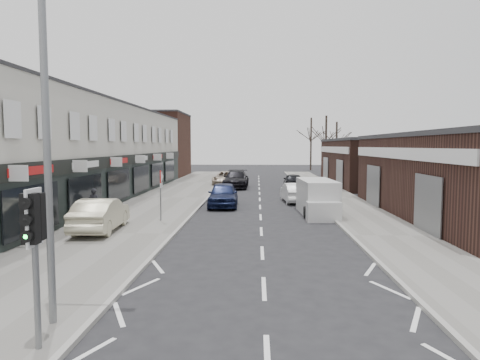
# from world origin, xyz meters

# --- Properties ---
(ground) EXTENTS (160.00, 160.00, 0.00)m
(ground) POSITION_xyz_m (0.00, 0.00, 0.00)
(ground) COLOR black
(ground) RESTS_ON ground
(pavement_left) EXTENTS (5.50, 64.00, 0.12)m
(pavement_left) POSITION_xyz_m (-6.75, 22.00, 0.06)
(pavement_left) COLOR slate
(pavement_left) RESTS_ON ground
(pavement_right) EXTENTS (3.50, 64.00, 0.12)m
(pavement_right) POSITION_xyz_m (5.75, 22.00, 0.06)
(pavement_right) COLOR slate
(pavement_right) RESTS_ON ground
(shop_terrace_left) EXTENTS (8.00, 41.00, 7.10)m
(shop_terrace_left) POSITION_xyz_m (-13.50, 19.50, 3.55)
(shop_terrace_left) COLOR beige
(shop_terrace_left) RESTS_ON ground
(brick_block_far) EXTENTS (8.00, 10.00, 8.00)m
(brick_block_far) POSITION_xyz_m (-13.50, 45.00, 4.00)
(brick_block_far) COLOR #49271F
(brick_block_far) RESTS_ON ground
(right_unit_far) EXTENTS (10.00, 16.00, 4.50)m
(right_unit_far) POSITION_xyz_m (12.50, 34.00, 2.25)
(right_unit_far) COLOR #372019
(right_unit_far) RESTS_ON ground
(tree_far_a) EXTENTS (3.60, 3.60, 8.00)m
(tree_far_a) POSITION_xyz_m (9.00, 48.00, 0.00)
(tree_far_a) COLOR #382D26
(tree_far_a) RESTS_ON ground
(tree_far_b) EXTENTS (3.60, 3.60, 7.50)m
(tree_far_b) POSITION_xyz_m (11.50, 54.00, 0.00)
(tree_far_b) COLOR #382D26
(tree_far_b) RESTS_ON ground
(tree_far_c) EXTENTS (3.60, 3.60, 8.50)m
(tree_far_c) POSITION_xyz_m (8.50, 60.00, 0.00)
(tree_far_c) COLOR #382D26
(tree_far_c) RESTS_ON ground
(traffic_light) EXTENTS (0.28, 0.60, 3.10)m
(traffic_light) POSITION_xyz_m (-4.40, -2.02, 2.41)
(traffic_light) COLOR slate
(traffic_light) RESTS_ON pavement_left
(street_lamp) EXTENTS (2.23, 0.22, 8.00)m
(street_lamp) POSITION_xyz_m (-4.53, -0.80, 4.62)
(street_lamp) COLOR slate
(street_lamp) RESTS_ON pavement_left
(warning_sign) EXTENTS (0.12, 0.80, 2.70)m
(warning_sign) POSITION_xyz_m (-5.16, 12.00, 2.20)
(warning_sign) COLOR slate
(warning_sign) RESTS_ON pavement_left
(white_van) EXTENTS (2.06, 5.28, 2.02)m
(white_van) POSITION_xyz_m (3.31, 15.09, 0.96)
(white_van) COLOR silver
(white_van) RESTS_ON ground
(sedan_on_pavement) EXTENTS (1.87, 4.66, 1.51)m
(sedan_on_pavement) POSITION_xyz_m (-7.36, 9.29, 0.87)
(sedan_on_pavement) COLOR #C0BA9A
(sedan_on_pavement) RESTS_ON pavement_left
(pedestrian) EXTENTS (0.63, 0.45, 1.62)m
(pedestrian) POSITION_xyz_m (-8.92, 12.58, 0.93)
(pedestrian) COLOR black
(pedestrian) RESTS_ON pavement_left
(parked_car_left_a) EXTENTS (2.01, 4.72, 1.59)m
(parked_car_left_a) POSITION_xyz_m (-2.43, 18.10, 0.80)
(parked_car_left_a) COLOR #121A3B
(parked_car_left_a) RESTS_ON ground
(parked_car_left_b) EXTENTS (2.37, 5.66, 1.63)m
(parked_car_left_b) POSITION_xyz_m (-2.20, 30.68, 0.82)
(parked_car_left_b) COLOR black
(parked_car_left_b) RESTS_ON ground
(parked_car_left_c) EXTENTS (2.64, 5.17, 1.40)m
(parked_car_left_c) POSITION_xyz_m (-3.40, 33.58, 0.70)
(parked_car_left_c) COLOR #B2A18E
(parked_car_left_c) RESTS_ON ground
(parked_car_right_a) EXTENTS (1.80, 4.32, 1.39)m
(parked_car_right_a) POSITION_xyz_m (2.43, 20.47, 0.69)
(parked_car_right_a) COLOR silver
(parked_car_right_a) RESTS_ON ground
(parked_car_right_b) EXTENTS (1.97, 4.45, 1.49)m
(parked_car_right_b) POSITION_xyz_m (3.11, 29.49, 0.74)
(parked_car_right_b) COLOR black
(parked_car_right_b) RESTS_ON ground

